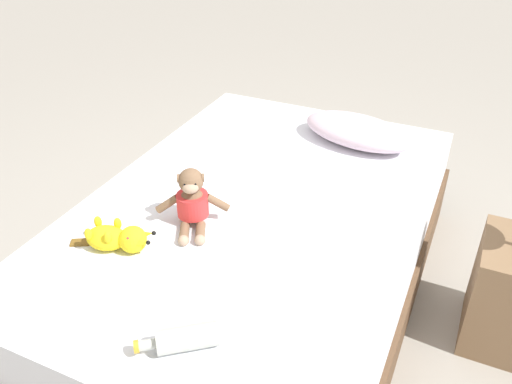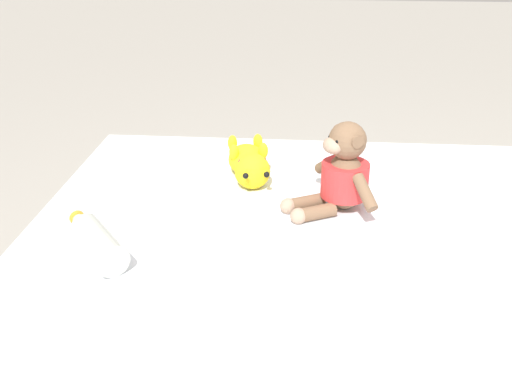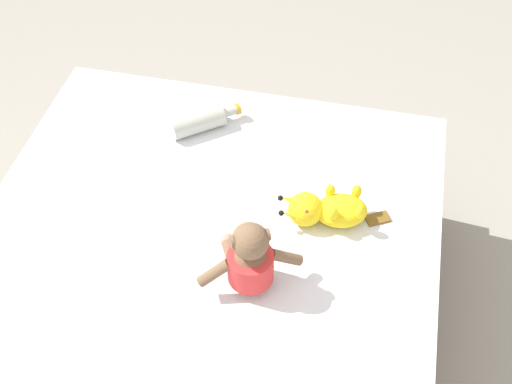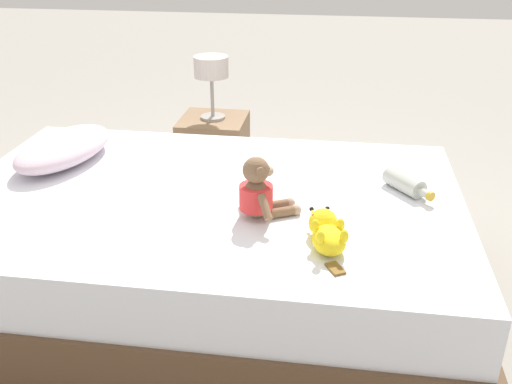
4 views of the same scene
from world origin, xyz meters
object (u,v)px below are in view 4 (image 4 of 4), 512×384
at_px(glass_bottle, 405,183).
at_px(pillow, 64,148).
at_px(bed, 209,250).
at_px(bedside_lamp, 211,71).
at_px(plush_monkey, 259,192).
at_px(plush_yellow_creature, 326,232).
at_px(nightstand, 214,156).

bearing_deg(glass_bottle, pillow, 86.16).
bearing_deg(bed, glass_bottle, -80.47).
xyz_separation_m(glass_bottle, bedside_lamp, (0.94, 0.99, 0.19)).
distance_m(plush_monkey, glass_bottle, 0.62).
xyz_separation_m(plush_yellow_creature, nightstand, (1.40, 0.69, -0.33)).
bearing_deg(nightstand, glass_bottle, -133.58).
relative_size(bed, plush_yellow_creature, 6.26).
bearing_deg(pillow, bedside_lamp, -30.25).
bearing_deg(plush_yellow_creature, bedside_lamp, 26.34).
bearing_deg(plush_monkey, bedside_lamp, 19.72).
height_order(bed, plush_yellow_creature, plush_yellow_creature).
xyz_separation_m(pillow, nightstand, (0.84, -0.49, -0.35)).
relative_size(plush_monkey, plush_yellow_creature, 0.81).
height_order(pillow, bedside_lamp, bedside_lamp).
relative_size(bed, plush_monkey, 7.71).
xyz_separation_m(plush_yellow_creature, bedside_lamp, (1.40, 0.69, 0.18)).
height_order(pillow, plush_monkey, plush_monkey).
bearing_deg(plush_monkey, plush_yellow_creature, -123.66).
bearing_deg(pillow, plush_monkey, -112.73).
bearing_deg(bedside_lamp, plush_yellow_creature, -153.66).
height_order(plush_monkey, glass_bottle, plush_monkey).
distance_m(nightstand, bedside_lamp, 0.51).
bearing_deg(glass_bottle, bedside_lamp, 46.42).
bearing_deg(bedside_lamp, bed, -169.03).
bearing_deg(glass_bottle, nightstand, 46.42).
relative_size(plush_monkey, bedside_lamp, 0.76).
bearing_deg(bed, nightstand, 10.97).
xyz_separation_m(pillow, bedside_lamp, (0.84, -0.49, 0.16)).
distance_m(glass_bottle, bedside_lamp, 1.38).
relative_size(bed, bedside_lamp, 5.86).
bearing_deg(plush_yellow_creature, pillow, 64.77).
height_order(bed, bedside_lamp, bedside_lamp).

